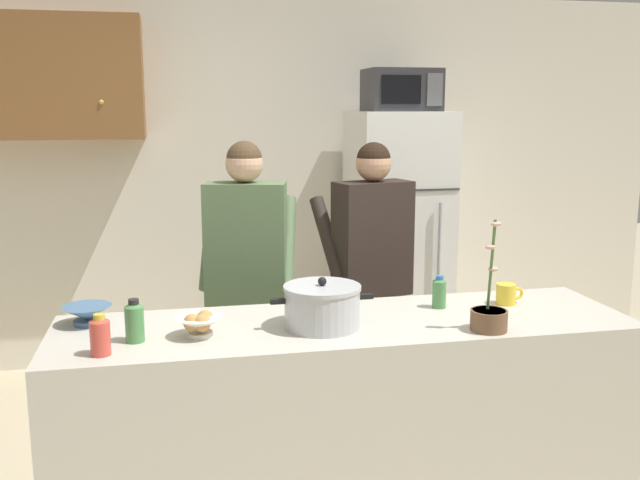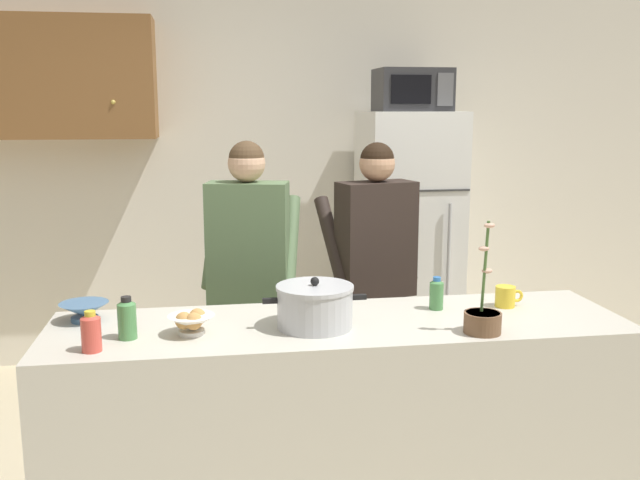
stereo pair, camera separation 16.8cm
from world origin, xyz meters
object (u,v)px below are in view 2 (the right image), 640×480
at_px(person_near_pot, 249,259).
at_px(bread_bowl, 192,322).
at_px(coffee_mug, 506,296).
at_px(potted_orchid, 483,318).
at_px(person_by_sink, 375,255).
at_px(empty_bowl, 84,310).
at_px(refrigerator, 408,242).
at_px(cooking_pot, 315,306).
at_px(microwave, 412,90).
at_px(bottle_far_corner, 127,318).
at_px(bottle_mid_counter, 91,332).
at_px(bottle_near_edge, 436,293).

distance_m(person_near_pot, bread_bowl, 0.95).
height_order(coffee_mug, potted_orchid, potted_orchid).
distance_m(person_by_sink, empty_bowl, 1.58).
height_order(refrigerator, coffee_mug, refrigerator).
relative_size(refrigerator, coffee_mug, 13.63).
relative_size(person_near_pot, person_by_sink, 1.01).
bearing_deg(empty_bowl, cooking_pot, -13.87).
xyz_separation_m(microwave, bottle_far_corner, (-1.69, -1.91, -0.92)).
distance_m(microwave, bread_bowl, 2.57).
relative_size(person_by_sink, bottle_mid_counter, 10.48).
relative_size(person_by_sink, bottle_far_corner, 9.59).
bearing_deg(bottle_far_corner, person_by_sink, 37.89).
height_order(refrigerator, bottle_far_corner, refrigerator).
xyz_separation_m(bottle_near_edge, bottle_mid_counter, (-1.44, -0.34, 0.00)).
height_order(person_near_pot, bottle_near_edge, person_near_pot).
distance_m(cooking_pot, bottle_mid_counter, 0.88).
relative_size(microwave, bottle_mid_counter, 3.08).
distance_m(microwave, bottle_near_edge, 1.98).
relative_size(refrigerator, bottle_mid_counter, 11.47).
bearing_deg(bottle_far_corner, potted_orchid, -6.08).
xyz_separation_m(refrigerator, potted_orchid, (-0.29, -2.09, 0.09)).
height_order(person_by_sink, bread_bowl, person_by_sink).
xyz_separation_m(empty_bowl, bottle_mid_counter, (0.09, -0.40, 0.03)).
bearing_deg(potted_orchid, bottle_mid_counter, 179.28).
relative_size(empty_bowl, bottle_far_corner, 1.21).
relative_size(bottle_near_edge, bottle_far_corner, 0.87).
relative_size(cooking_pot, empty_bowl, 2.10).
xyz_separation_m(cooking_pot, bottle_near_edge, (0.58, 0.17, -0.02)).
xyz_separation_m(refrigerator, bread_bowl, (-1.44, -1.93, 0.08)).
relative_size(cooking_pot, potted_orchid, 0.94).
distance_m(cooking_pot, bottle_near_edge, 0.60).
relative_size(coffee_mug, bottle_far_corner, 0.77).
bearing_deg(potted_orchid, empty_bowl, 165.51).
bearing_deg(bottle_mid_counter, coffee_mug, 10.47).
relative_size(bread_bowl, empty_bowl, 0.92).
height_order(microwave, bottle_far_corner, microwave).
relative_size(coffee_mug, potted_orchid, 0.28).
relative_size(bread_bowl, bottle_mid_counter, 1.21).
distance_m(bread_bowl, bottle_mid_counter, 0.39).
distance_m(microwave, coffee_mug, 1.97).
bearing_deg(cooking_pot, person_by_sink, 62.81).
xyz_separation_m(refrigerator, bottle_far_corner, (-1.69, -1.94, 0.11)).
relative_size(person_by_sink, bottle_near_edge, 10.97).
xyz_separation_m(bread_bowl, bottle_far_corner, (-0.25, -0.01, 0.03)).
relative_size(refrigerator, bottle_near_edge, 12.01).
bearing_deg(person_by_sink, bread_bowl, -135.93).
bearing_deg(bread_bowl, bottle_far_corner, -178.22).
bearing_deg(person_near_pot, cooking_pot, -75.97).
bearing_deg(cooking_pot, potted_orchid, -15.39).
distance_m(coffee_mug, empty_bowl, 1.86).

